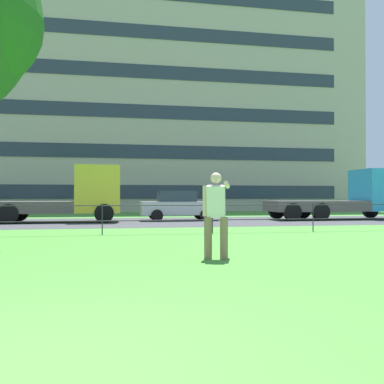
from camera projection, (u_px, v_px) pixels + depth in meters
name	position (u px, v px, depth m)	size (l,w,h in m)	color
ground_plane	(29.00, 382.00, 2.71)	(300.00, 300.00, 0.00)	#4C9338
street_strip	(108.00, 222.00, 19.57)	(80.00, 7.80, 0.01)	#424247
park_fence	(102.00, 214.00, 13.15)	(29.41, 0.04, 1.00)	#232328
person_thrower	(216.00, 212.00, 8.13)	(0.69, 0.75, 1.73)	#846B4C
flatbed_truck_right	(67.00, 197.00, 19.80)	(7.35, 2.57, 2.75)	yellow
car_silver_center	(179.00, 205.00, 21.12)	(4.02, 1.84, 1.54)	#B7BABF
flatbed_truck_far_right	(352.00, 197.00, 22.32)	(7.30, 2.43, 2.75)	#2D99D1
apartment_building_background	(144.00, 106.00, 38.77)	(38.61, 12.89, 19.76)	#ADA393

